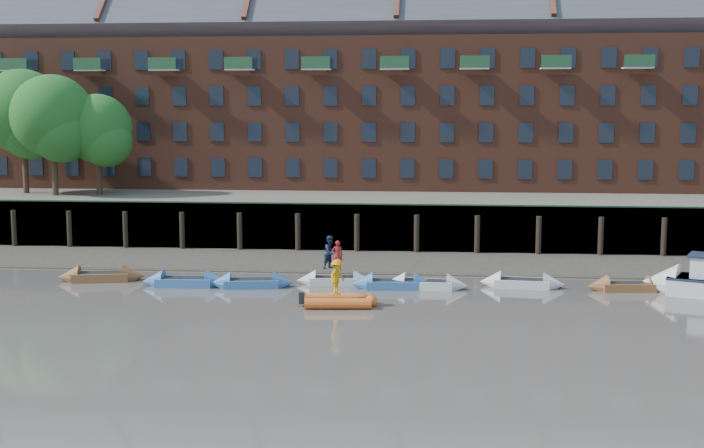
# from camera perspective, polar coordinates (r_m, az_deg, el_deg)

# --- Properties ---
(ground) EXTENTS (220.00, 220.00, 0.00)m
(ground) POSITION_cam_1_polar(r_m,az_deg,el_deg) (37.83, 0.30, -7.17)
(ground) COLOR #5A544F
(ground) RESTS_ON ground
(foreshore) EXTENTS (110.00, 8.00, 0.50)m
(foreshore) POSITION_cam_1_polar(r_m,az_deg,el_deg) (55.39, 2.02, -2.51)
(foreshore) COLOR #3D382F
(foreshore) RESTS_ON ground
(mud_band) EXTENTS (110.00, 1.60, 0.10)m
(mud_band) POSITION_cam_1_polar(r_m,az_deg,el_deg) (52.05, 1.78, -3.15)
(mud_band) COLOR #4C4336
(mud_band) RESTS_ON ground
(river_wall) EXTENTS (110.00, 1.23, 3.30)m
(river_wall) POSITION_cam_1_polar(r_m,az_deg,el_deg) (59.46, 2.29, -0.27)
(river_wall) COLOR #2D2A26
(river_wall) RESTS_ON ground
(bank_terrace) EXTENTS (110.00, 28.00, 3.20)m
(bank_terrace) POSITION_cam_1_polar(r_m,az_deg,el_deg) (72.97, 2.91, 1.14)
(bank_terrace) COLOR #5E594D
(bank_terrace) RESTS_ON ground
(apartment_terrace) EXTENTS (80.60, 15.56, 20.98)m
(apartment_terrace) POSITION_cam_1_polar(r_m,az_deg,el_deg) (73.61, 3.00, 9.95)
(apartment_terrace) COLOR brown
(apartment_terrace) RESTS_ON bank_terrace
(tree_cluster) EXTENTS (11.76, 7.74, 9.40)m
(tree_cluster) POSITION_cam_1_polar(r_m,az_deg,el_deg) (70.08, -18.97, 6.57)
(tree_cluster) COLOR #3A281C
(tree_cluster) RESTS_ON bank_terrace
(rowboat_0) EXTENTS (4.97, 2.33, 1.39)m
(rowboat_0) POSITION_cam_1_polar(r_m,az_deg,el_deg) (51.41, -15.89, -3.28)
(rowboat_0) COLOR brown
(rowboat_0) RESTS_ON ground
(rowboat_1) EXTENTS (4.77, 1.60, 1.37)m
(rowboat_1) POSITION_cam_1_polar(r_m,az_deg,el_deg) (48.85, -10.75, -3.68)
(rowboat_1) COLOR #3B6EAF
(rowboat_1) RESTS_ON ground
(rowboat_2) EXTENTS (4.68, 2.03, 1.31)m
(rowboat_2) POSITION_cam_1_polar(r_m,az_deg,el_deg) (47.99, -6.51, -3.81)
(rowboat_2) COLOR #3B6EAF
(rowboat_2) RESTS_ON ground
(rowboat_3) EXTENTS (4.23, 1.50, 1.20)m
(rowboat_3) POSITION_cam_1_polar(r_m,az_deg,el_deg) (48.50, -1.13, -3.67)
(rowboat_3) COLOR silver
(rowboat_3) RESTS_ON ground
(rowboat_4) EXTENTS (4.59, 1.68, 1.31)m
(rowboat_4) POSITION_cam_1_polar(r_m,az_deg,el_deg) (47.46, 2.68, -3.90)
(rowboat_4) COLOR #3B6EAF
(rowboat_4) RESTS_ON ground
(rowboat_5) EXTENTS (4.54, 1.60, 1.29)m
(rowboat_5) POSITION_cam_1_polar(r_m,az_deg,el_deg) (47.49, 4.79, -3.91)
(rowboat_5) COLOR silver
(rowboat_5) RESTS_ON ground
(rowboat_6) EXTENTS (4.63, 1.77, 1.31)m
(rowboat_6) POSITION_cam_1_polar(r_m,az_deg,el_deg) (48.54, 10.92, -3.77)
(rowboat_6) COLOR silver
(rowboat_6) RESTS_ON ground
(rowboat_7) EXTENTS (4.41, 1.69, 1.25)m
(rowboat_7) POSITION_cam_1_polar(r_m,az_deg,el_deg) (49.05, 17.38, -3.87)
(rowboat_7) COLOR brown
(rowboat_7) RESTS_ON ground
(rib_tender) EXTENTS (3.59, 1.96, 0.61)m
(rib_tender) POSITION_cam_1_polar(r_m,az_deg,el_deg) (43.10, -0.70, -5.00)
(rib_tender) COLOR orange
(rib_tender) RESTS_ON ground
(motor_launch) EXTENTS (6.99, 4.63, 2.75)m
(motor_launch) POSITION_cam_1_polar(r_m,az_deg,el_deg) (48.94, 21.61, -3.51)
(motor_launch) COLOR silver
(motor_launch) RESTS_ON ground
(person_rower_a) EXTENTS (0.63, 0.45, 1.63)m
(person_rower_a) POSITION_cam_1_polar(r_m,az_deg,el_deg) (48.20, -0.95, -2.03)
(person_rower_a) COLOR maroon
(person_rower_a) RESTS_ON rowboat_3
(person_rower_b) EXTENTS (1.11, 1.14, 1.85)m
(person_rower_b) POSITION_cam_1_polar(r_m,az_deg,el_deg) (48.54, -1.40, -1.83)
(person_rower_b) COLOR #19233F
(person_rower_b) RESTS_ON rowboat_3
(person_rib_crew) EXTENTS (1.04, 1.29, 1.75)m
(person_rib_crew) POSITION_cam_1_polar(r_m,az_deg,el_deg) (42.92, -0.96, -3.45)
(person_rib_crew) COLOR orange
(person_rib_crew) RESTS_ON rib_tender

